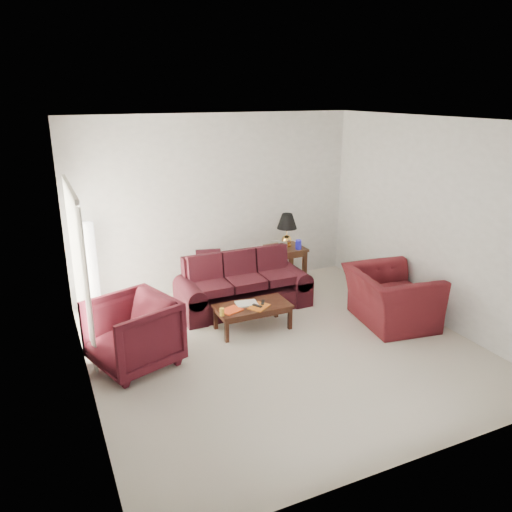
# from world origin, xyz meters

# --- Properties ---
(floor) EXTENTS (5.00, 5.00, 0.00)m
(floor) POSITION_xyz_m (0.00, 0.00, 0.00)
(floor) COLOR beige
(floor) RESTS_ON ground
(blinds) EXTENTS (0.10, 2.00, 2.16)m
(blinds) POSITION_xyz_m (-2.42, 1.30, 1.08)
(blinds) COLOR silver
(blinds) RESTS_ON ground
(sofa) EXTENTS (2.17, 1.11, 0.86)m
(sofa) POSITION_xyz_m (0.03, 1.40, 0.43)
(sofa) COLOR black
(sofa) RESTS_ON ground
(throw_pillow) EXTENTS (0.44, 0.29, 0.42)m
(throw_pillow) POSITION_xyz_m (-0.37, 1.92, 0.68)
(throw_pillow) COLOR black
(throw_pillow) RESTS_ON sofa
(end_table) EXTENTS (0.63, 0.63, 0.67)m
(end_table) POSITION_xyz_m (1.18, 2.14, 0.34)
(end_table) COLOR brown
(end_table) RESTS_ON ground
(table_lamp) EXTENTS (0.40, 0.40, 0.60)m
(table_lamp) POSITION_xyz_m (1.21, 2.18, 0.97)
(table_lamp) COLOR gold
(table_lamp) RESTS_ON end_table
(clock) EXTENTS (0.16, 0.11, 0.15)m
(clock) POSITION_xyz_m (1.03, 1.99, 0.75)
(clock) COLOR silver
(clock) RESTS_ON end_table
(blue_canister) EXTENTS (0.13, 0.13, 0.17)m
(blue_canister) POSITION_xyz_m (1.31, 1.93, 0.75)
(blue_canister) COLOR #1D1AAE
(blue_canister) RESTS_ON end_table
(picture_frame) EXTENTS (0.17, 0.19, 0.06)m
(picture_frame) POSITION_xyz_m (1.04, 2.29, 0.75)
(picture_frame) COLOR white
(picture_frame) RESTS_ON end_table
(floor_lamp) EXTENTS (0.25, 0.25, 1.48)m
(floor_lamp) POSITION_xyz_m (-2.18, 2.20, 0.74)
(floor_lamp) COLOR white
(floor_lamp) RESTS_ON ground
(armchair_left) EXTENTS (1.24, 1.22, 0.89)m
(armchair_left) POSITION_xyz_m (-1.93, 0.34, 0.45)
(armchair_left) COLOR #400E17
(armchair_left) RESTS_ON ground
(armchair_right) EXTENTS (1.27, 1.40, 0.81)m
(armchair_right) POSITION_xyz_m (1.82, 0.00, 0.41)
(armchair_right) COLOR #4A1116
(armchair_right) RESTS_ON ground
(coffee_table) EXTENTS (1.20, 0.84, 0.38)m
(coffee_table) POSITION_xyz_m (-0.14, 0.65, 0.19)
(coffee_table) COLOR black
(coffee_table) RESTS_ON ground
(magazine_red) EXTENTS (0.34, 0.30, 0.02)m
(magazine_red) POSITION_xyz_m (-0.50, 0.59, 0.39)
(magazine_red) COLOR red
(magazine_red) RESTS_ON coffee_table
(magazine_white) EXTENTS (0.34, 0.27, 0.02)m
(magazine_white) POSITION_xyz_m (-0.21, 0.72, 0.39)
(magazine_white) COLOR white
(magazine_white) RESTS_ON coffee_table
(magazine_orange) EXTENTS (0.37, 0.35, 0.02)m
(magazine_orange) POSITION_xyz_m (-0.09, 0.55, 0.39)
(magazine_orange) COLOR #BE5A16
(magazine_orange) RESTS_ON coffee_table
(remote_a) EXTENTS (0.11, 0.15, 0.02)m
(remote_a) POSITION_xyz_m (-0.12, 0.55, 0.41)
(remote_a) COLOR black
(remote_a) RESTS_ON coffee_table
(remote_b) EXTENTS (0.12, 0.15, 0.02)m
(remote_b) POSITION_xyz_m (0.01, 0.63, 0.41)
(remote_b) COLOR black
(remote_b) RESTS_ON coffee_table
(yellow_glass) EXTENTS (0.08, 0.08, 0.11)m
(yellow_glass) POSITION_xyz_m (-0.68, 0.50, 0.43)
(yellow_glass) COLOR yellow
(yellow_glass) RESTS_ON coffee_table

